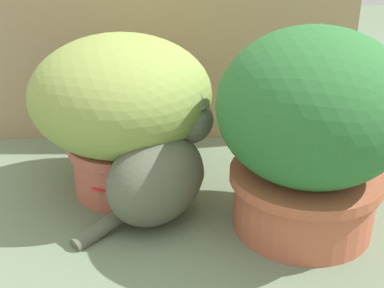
# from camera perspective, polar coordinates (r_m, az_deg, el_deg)

# --- Properties ---
(ground_plane) EXTENTS (6.00, 6.00, 0.00)m
(ground_plane) POSITION_cam_1_polar(r_m,az_deg,el_deg) (1.26, -4.22, -7.98)
(ground_plane) COLOR slate
(cardboard_backdrop) EXTENTS (1.18, 0.03, 0.85)m
(cardboard_backdrop) POSITION_cam_1_polar(r_m,az_deg,el_deg) (1.56, -3.76, 15.35)
(cardboard_backdrop) COLOR tan
(cardboard_backdrop) RESTS_ON ground
(grass_planter) EXTENTS (0.45, 0.45, 0.41)m
(grass_planter) POSITION_cam_1_polar(r_m,az_deg,el_deg) (1.28, -7.82, 4.20)
(grass_planter) COLOR #C0634E
(grass_planter) RESTS_ON ground
(leafy_planter) EXTENTS (0.41, 0.41, 0.47)m
(leafy_planter) POSITION_cam_1_polar(r_m,az_deg,el_deg) (1.13, 13.07, 1.71)
(leafy_planter) COLOR #C06246
(leafy_planter) RESTS_ON ground
(cat) EXTENTS (0.35, 0.31, 0.32)m
(cat) POSITION_cam_1_polar(r_m,az_deg,el_deg) (1.19, -3.40, -3.16)
(cat) COLOR #59604D
(cat) RESTS_ON ground
(mushroom_ornament_pink) EXTENTS (0.08, 0.08, 0.14)m
(mushroom_ornament_pink) POSITION_cam_1_polar(r_m,az_deg,el_deg) (1.23, -5.61, -3.50)
(mushroom_ornament_pink) COLOR beige
(mushroom_ornament_pink) RESTS_ON ground
(mushroom_ornament_red) EXTENTS (0.08, 0.08, 0.10)m
(mushroom_ornament_red) POSITION_cam_1_polar(r_m,az_deg,el_deg) (1.27, -9.53, -4.07)
(mushroom_ornament_red) COLOR silver
(mushroom_ornament_red) RESTS_ON ground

